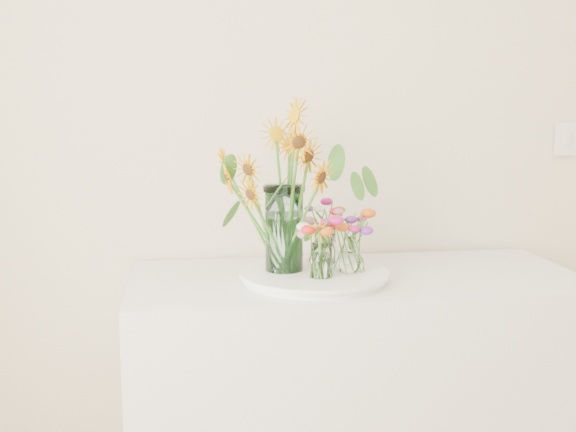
# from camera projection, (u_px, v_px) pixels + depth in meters

# --- Properties ---
(counter) EXTENTS (1.40, 0.60, 0.90)m
(counter) POSITION_uv_depth(u_px,v_px,m) (353.00, 411.00, 2.33)
(counter) COLOR white
(counter) RESTS_ON ground_plane
(tray) EXTENTS (0.43, 0.43, 0.02)m
(tray) POSITION_uv_depth(u_px,v_px,m) (314.00, 277.00, 2.18)
(tray) COLOR white
(tray) RESTS_ON counter
(mason_jar) EXTENTS (0.13, 0.13, 0.27)m
(mason_jar) POSITION_uv_depth(u_px,v_px,m) (284.00, 228.00, 2.17)
(mason_jar) COLOR #B8EDF4
(mason_jar) RESTS_ON tray
(sunflower_bouquet) EXTENTS (0.77, 0.77, 0.52)m
(sunflower_bouquet) POSITION_uv_depth(u_px,v_px,m) (284.00, 188.00, 2.15)
(sunflower_bouquet) COLOR #DD9704
(sunflower_bouquet) RESTS_ON tray
(small_vase_a) EXTENTS (0.08, 0.08, 0.11)m
(small_vase_a) POSITION_uv_depth(u_px,v_px,m) (321.00, 261.00, 2.10)
(small_vase_a) COLOR white
(small_vase_a) RESTS_ON tray
(wildflower_posy_a) EXTENTS (0.17, 0.17, 0.20)m
(wildflower_posy_a) POSITION_uv_depth(u_px,v_px,m) (321.00, 246.00, 2.09)
(wildflower_posy_a) COLOR #CF5512
(wildflower_posy_a) RESTS_ON tray
(small_vase_b) EXTENTS (0.10, 0.10, 0.11)m
(small_vase_b) POSITION_uv_depth(u_px,v_px,m) (351.00, 255.00, 2.17)
(small_vase_b) COLOR white
(small_vase_b) RESTS_ON tray
(wildflower_posy_b) EXTENTS (0.21, 0.21, 0.20)m
(wildflower_posy_b) POSITION_uv_depth(u_px,v_px,m) (351.00, 240.00, 2.16)
(wildflower_posy_b) COLOR #CF5512
(wildflower_posy_b) RESTS_ON tray
(small_vase_c) EXTENTS (0.09, 0.09, 0.12)m
(small_vase_c) POSITION_uv_depth(u_px,v_px,m) (325.00, 246.00, 2.29)
(small_vase_c) COLOR white
(small_vase_c) RESTS_ON tray
(wildflower_posy_c) EXTENTS (0.20, 0.20, 0.21)m
(wildflower_posy_c) POSITION_uv_depth(u_px,v_px,m) (325.00, 232.00, 2.28)
(wildflower_posy_c) COLOR #CF5512
(wildflower_posy_c) RESTS_ON tray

